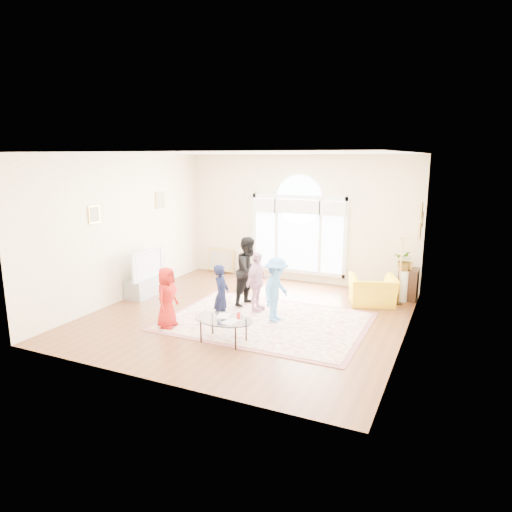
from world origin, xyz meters
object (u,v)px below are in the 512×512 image
at_px(television, 145,264).
at_px(coffee_table, 223,320).
at_px(armchair, 373,291).
at_px(area_rug, 266,321).
at_px(tv_console, 146,286).

xyz_separation_m(television, coffee_table, (2.94, -1.65, -0.35)).
bearing_deg(coffee_table, armchair, 59.38).
bearing_deg(coffee_table, television, 151.76).
bearing_deg(television, area_rug, -7.61).
relative_size(tv_console, television, 0.87).
bearing_deg(coffee_table, area_rug, 78.58).
height_order(television, coffee_table, television).
xyz_separation_m(tv_console, television, (0.01, -0.00, 0.54)).
relative_size(area_rug, coffee_table, 3.35).
height_order(area_rug, coffee_table, coffee_table).
distance_m(area_rug, tv_console, 3.25).
bearing_deg(tv_console, television, -0.00).
xyz_separation_m(area_rug, tv_console, (-3.22, 0.43, 0.20)).
xyz_separation_m(tv_console, coffee_table, (2.95, -1.65, 0.19)).
distance_m(area_rug, armchair, 2.56).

